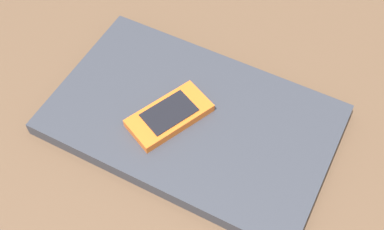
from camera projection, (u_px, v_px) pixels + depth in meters
The scene contains 3 objects.
desk_surface at pixel (260, 158), 62.51cm from camera, with size 120.00×80.00×3.00cm, color brown.
laptop_closed at pixel (192, 119), 62.85cm from camera, with size 35.47×21.89×1.99cm, color #33353D.
cell_phone_on_laptop at pixel (169, 115), 61.26cm from camera, with size 10.75×11.13×1.31cm.
Camera 1 is at (-2.88, -32.42, 55.84)cm, focal length 45.98 mm.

